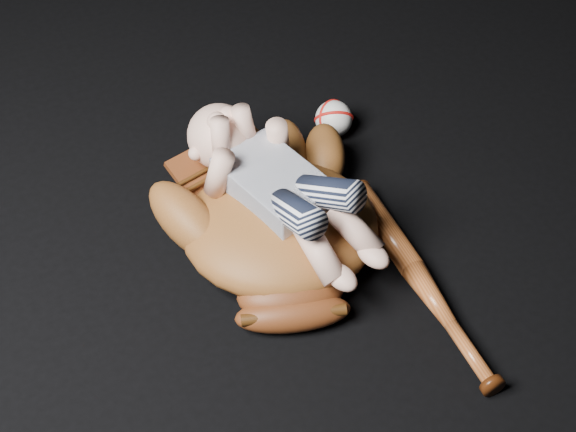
{
  "coord_description": "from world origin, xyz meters",
  "views": [
    {
      "loc": [
        -0.34,
        -0.85,
        1.08
      ],
      "look_at": [
        0.1,
        -0.01,
        0.07
      ],
      "focal_mm": 55.0,
      "sensor_mm": 36.0,
      "label": 1
    }
  ],
  "objects_px": {
    "newborn_baby": "(287,187)",
    "baseball_bat": "(421,281)",
    "baseball": "(334,119)",
    "baseball_glove": "(280,220)"
  },
  "relations": [
    {
      "from": "newborn_baby",
      "to": "baseball_bat",
      "type": "height_order",
      "value": "newborn_baby"
    },
    {
      "from": "newborn_baby",
      "to": "baseball",
      "type": "xyz_separation_m",
      "value": [
        0.2,
        0.21,
        -0.1
      ]
    },
    {
      "from": "baseball_bat",
      "to": "baseball_glove",
      "type": "bearing_deg",
      "value": 131.74
    },
    {
      "from": "baseball_glove",
      "to": "newborn_baby",
      "type": "distance_m",
      "value": 0.07
    },
    {
      "from": "newborn_baby",
      "to": "baseball",
      "type": "relative_size",
      "value": 5.91
    },
    {
      "from": "newborn_baby",
      "to": "baseball_bat",
      "type": "xyz_separation_m",
      "value": [
        0.14,
        -0.18,
        -0.11
      ]
    },
    {
      "from": "baseball_bat",
      "to": "newborn_baby",
      "type": "bearing_deg",
      "value": 128.46
    },
    {
      "from": "baseball",
      "to": "newborn_baby",
      "type": "bearing_deg",
      "value": -134.67
    },
    {
      "from": "baseball_glove",
      "to": "baseball",
      "type": "distance_m",
      "value": 0.3
    },
    {
      "from": "baseball_glove",
      "to": "baseball_bat",
      "type": "distance_m",
      "value": 0.24
    }
  ]
}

